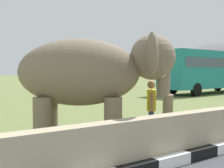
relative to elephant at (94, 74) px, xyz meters
The scene contains 4 objects.
barrier_parapet 2.39m from the elephant, 98.69° to the right, with size 28.00×0.36×1.00m, color tan.
elephant is the anchor object (origin of this frame).
person_handler 1.95m from the elephant, 10.40° to the right, with size 0.51×0.58×1.66m.
bus_teal 18.59m from the elephant, 28.28° to the left, with size 10.16×2.98×3.50m.
Camera 1 is at (-1.28, 0.19, 1.94)m, focal length 44.65 mm.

